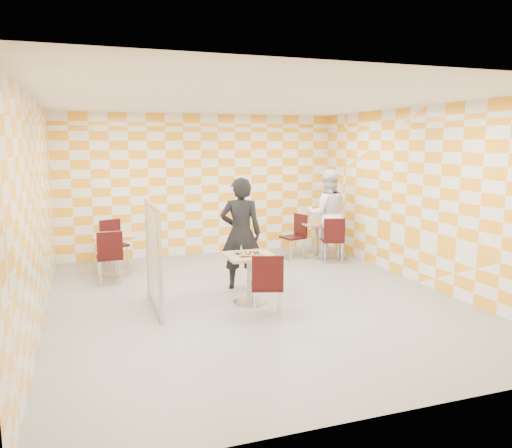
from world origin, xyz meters
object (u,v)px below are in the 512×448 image
at_px(chair_main_front, 267,282).
at_px(man_dark, 241,233).
at_px(chair_second_front, 333,237).
at_px(chair_empty_far, 113,240).
at_px(chair_empty_near, 110,253).
at_px(sport_bottle, 311,217).
at_px(soda_bottle, 322,217).
at_px(man_white, 327,214).
at_px(empty_table, 114,247).
at_px(second_table, 317,233).
at_px(main_table, 249,270).
at_px(chair_second_side, 296,233).

relative_size(chair_main_front, man_dark, 0.50).
bearing_deg(chair_second_front, chair_empty_far, 164.98).
distance_m(chair_empty_near, sport_bottle, 4.24).
distance_m(man_dark, soda_bottle, 2.86).
distance_m(chair_empty_near, man_white, 4.44).
relative_size(man_white, sport_bottle, 9.30).
height_order(empty_table, soda_bottle, soda_bottle).
height_order(chair_second_front, chair_empty_near, same).
bearing_deg(second_table, empty_table, -178.57).
distance_m(chair_main_front, sport_bottle, 4.07).
distance_m(empty_table, soda_bottle, 4.27).
bearing_deg(main_table, soda_bottle, 45.60).
height_order(empty_table, sport_bottle, sport_bottle).
bearing_deg(chair_empty_far, man_dark, -48.53).
relative_size(main_table, chair_main_front, 0.81).
relative_size(man_white, soda_bottle, 8.09).
xyz_separation_m(man_dark, man_white, (2.35, 1.50, 0.01)).
bearing_deg(chair_second_front, empty_table, 172.77).
bearing_deg(empty_table, second_table, 1.43).
distance_m(chair_second_front, man_white, 0.60).
xyz_separation_m(second_table, chair_second_front, (0.05, -0.63, 0.04)).
height_order(chair_second_front, chair_second_side, same).
distance_m(man_dark, sport_bottle, 2.76).
height_order(empty_table, chair_main_front, chair_main_front).
bearing_deg(sport_bottle, chair_empty_far, 174.44).
distance_m(chair_empty_far, man_dark, 2.92).
relative_size(man_dark, soda_bottle, 8.03).
bearing_deg(man_dark, chair_second_side, -116.75).
bearing_deg(chair_empty_far, second_table, -6.73).
xyz_separation_m(chair_empty_far, sport_bottle, (4.02, -0.39, 0.29)).
xyz_separation_m(chair_empty_near, man_white, (4.39, 0.56, 0.39)).
bearing_deg(man_dark, main_table, 100.44).
bearing_deg(man_dark, empty_table, -20.55).
height_order(chair_empty_far, sport_bottle, sport_bottle).
bearing_deg(main_table, chair_second_side, 53.56).
xyz_separation_m(man_white, sport_bottle, (-0.25, 0.28, -0.09)).
bearing_deg(chair_main_front, man_dark, 85.44).
bearing_deg(sport_bottle, soda_bottle, -25.11).
relative_size(empty_table, sport_bottle, 3.75).
xyz_separation_m(chair_empty_far, soda_bottle, (4.24, -0.49, 0.31)).
xyz_separation_m(main_table, man_white, (2.47, 2.31, 0.42)).
distance_m(man_white, soda_bottle, 0.20).
height_order(sport_bottle, soda_bottle, soda_bottle).
distance_m(second_table, chair_empty_near, 4.31).
relative_size(chair_second_front, sport_bottle, 4.62).
bearing_deg(second_table, soda_bottle, -3.06).
relative_size(second_table, chair_empty_far, 0.81).
relative_size(chair_main_front, chair_empty_far, 1.00).
relative_size(second_table, empty_table, 1.00).
bearing_deg(chair_second_side, chair_empty_near, -168.36).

